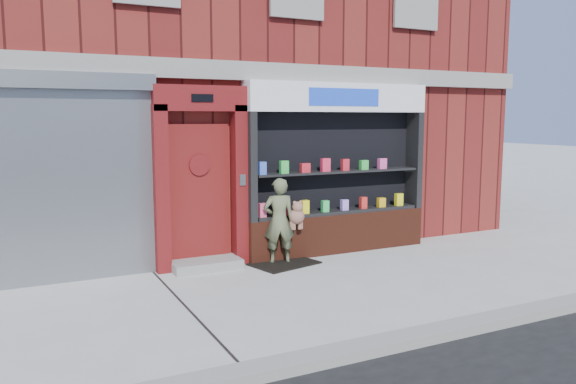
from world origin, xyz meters
TOP-DOWN VIEW (x-y plane):
  - ground at (0.00, 0.00)m, footprint 80.00×80.00m
  - curb at (0.00, -2.15)m, footprint 60.00×0.30m
  - building at (-0.00, 5.99)m, footprint 12.00×8.16m
  - shutter_bay at (-3.00, 1.93)m, footprint 3.10×0.30m
  - red_door_bay at (-0.75, 1.86)m, footprint 1.52×0.58m
  - pharmacy_bay at (1.75, 1.81)m, footprint 3.50×0.41m
  - woman at (0.49, 1.52)m, footprint 0.74×0.47m
  - doormat at (0.50, 1.41)m, footprint 1.19×0.96m

SIDE VIEW (x-z plane):
  - ground at x=0.00m, z-range 0.00..0.00m
  - doormat at x=0.50m, z-range 0.00..0.03m
  - curb at x=0.00m, z-range 0.00..0.12m
  - woman at x=0.49m, z-range 0.01..1.43m
  - pharmacy_bay at x=1.75m, z-range -0.13..2.87m
  - red_door_bay at x=-0.75m, z-range 0.01..2.91m
  - shutter_bay at x=-3.00m, z-range 0.20..3.24m
  - building at x=0.00m, z-range 0.00..8.00m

